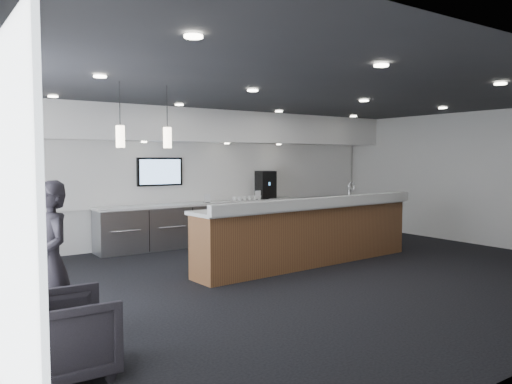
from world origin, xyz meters
TOP-DOWN VIEW (x-y plane):
  - ground at (0.00, 0.00)m, footprint 10.00×10.00m
  - ceiling at (0.00, 0.00)m, footprint 10.00×8.00m
  - back_wall at (0.00, 4.00)m, footprint 10.00×0.02m
  - right_wall at (5.00, 0.00)m, footprint 0.02×8.00m
  - soffit_bulkhead at (0.00, 3.55)m, footprint 10.00×0.90m
  - alcove_panel at (0.00, 3.97)m, footprint 9.80×0.06m
  - back_credenza at (-0.00, 3.64)m, footprint 5.06×0.66m
  - wall_tv at (-1.00, 3.91)m, footprint 1.05×0.08m
  - pendant_left at (-2.40, 0.80)m, footprint 0.12×0.12m
  - pendant_right at (-3.10, 0.80)m, footprint 0.12×0.12m
  - ceiling_can_lights at (0.00, 0.00)m, footprint 7.00×5.00m
  - service_counter at (0.49, 0.63)m, footprint 4.80×1.04m
  - coffee_machine at (1.70, 3.69)m, footprint 0.45×0.54m
  - info_sign_left at (-0.03, 3.53)m, footprint 0.14×0.03m
  - info_sign_right at (1.39, 3.57)m, footprint 0.16×0.03m
  - armchair at (-4.40, -1.73)m, footprint 0.86×0.84m
  - lounge_guest at (-4.30, -0.72)m, footprint 0.49×0.68m
  - cup_0 at (1.41, 3.55)m, footprint 0.10×0.10m
  - cup_1 at (1.27, 3.55)m, footprint 0.14×0.14m
  - cup_2 at (1.13, 3.55)m, footprint 0.12×0.12m
  - cup_3 at (0.99, 3.55)m, footprint 0.13×0.13m
  - cup_4 at (0.85, 3.55)m, footprint 0.14×0.14m
  - cup_5 at (0.71, 3.55)m, footprint 0.11×0.11m

SIDE VIEW (x-z plane):
  - ground at x=0.00m, z-range 0.00..0.00m
  - armchair at x=-4.40m, z-range 0.00..0.76m
  - back_credenza at x=0.00m, z-range 0.00..0.95m
  - service_counter at x=0.49m, z-range -0.17..1.32m
  - lounge_guest at x=-4.30m, z-range 0.00..1.72m
  - cup_0 at x=1.41m, z-range 0.95..1.04m
  - cup_1 at x=1.27m, z-range 0.95..1.04m
  - cup_2 at x=1.13m, z-range 0.95..1.04m
  - cup_3 at x=0.99m, z-range 0.95..1.04m
  - cup_4 at x=0.85m, z-range 0.95..1.04m
  - cup_5 at x=0.71m, z-range 0.95..1.04m
  - info_sign_left at x=-0.03m, z-range 0.95..1.15m
  - info_sign_right at x=1.39m, z-range 0.95..1.16m
  - coffee_machine at x=1.70m, z-range 0.95..1.63m
  - back_wall at x=0.00m, z-range 0.00..3.00m
  - right_wall at x=5.00m, z-range 0.00..3.00m
  - alcove_panel at x=0.00m, z-range 0.90..2.30m
  - wall_tv at x=-1.00m, z-range 1.34..1.96m
  - pendant_left at x=-2.40m, z-range 2.10..2.40m
  - pendant_right at x=-3.10m, z-range 2.10..2.40m
  - soffit_bulkhead at x=0.00m, z-range 2.30..3.00m
  - ceiling_can_lights at x=0.00m, z-range 2.96..2.98m
  - ceiling at x=0.00m, z-range 2.99..3.01m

